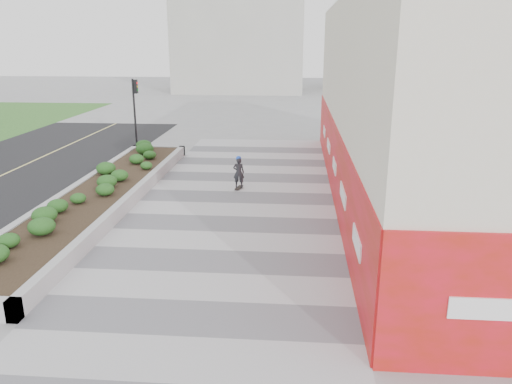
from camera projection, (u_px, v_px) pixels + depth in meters
ground at (203, 290)px, 13.22m from camera, size 160.00×160.00×0.00m
walkway at (220, 245)px, 16.08m from camera, size 8.00×36.00×0.01m
building at (412, 102)px, 20.09m from camera, size 6.04×24.08×8.00m
planter at (100, 193)px, 20.20m from camera, size 3.00×18.00×0.90m
traffic_signal_near at (135, 103)px, 29.66m from camera, size 0.33×0.28×4.20m
distant_bldg_north_l at (241, 11)px, 63.15m from camera, size 16.00×12.00×20.00m
manhole_cover at (235, 246)px, 16.04m from camera, size 0.44×0.44×0.01m
skateboarder at (239, 172)px, 22.03m from camera, size 0.51×0.75×1.51m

